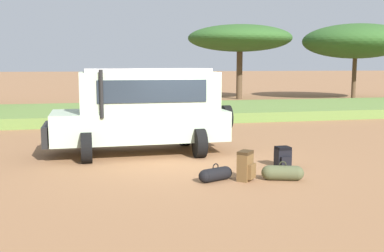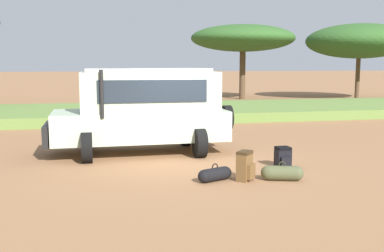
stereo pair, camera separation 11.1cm
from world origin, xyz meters
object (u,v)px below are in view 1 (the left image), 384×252
backpack_cluster_center (246,166)px  acacia_tree_left_mid (240,38)px  acacia_tree_centre_back (356,41)px  duffel_bag_soft_canvas (283,173)px  duffel_bag_low_black_case (216,174)px  safari_vehicle (144,109)px  backpack_beside_front_wheel (283,157)px

backpack_cluster_center → acacia_tree_left_mid: (7.56, 22.65, 4.12)m
acacia_tree_centre_back → duffel_bag_soft_canvas: bearing=-125.7°
backpack_cluster_center → acacia_tree_centre_back: acacia_tree_centre_back is taller
duffel_bag_low_black_case → acacia_tree_centre_back: size_ratio=0.10×
safari_vehicle → backpack_cluster_center: (1.81, -3.61, -0.97)m
duffel_bag_soft_canvas → acacia_tree_left_mid: acacia_tree_left_mid is taller
safari_vehicle → duffel_bag_soft_canvas: size_ratio=5.92×
safari_vehicle → backpack_cluster_center: 4.15m
safari_vehicle → acacia_tree_left_mid: acacia_tree_left_mid is taller
backpack_cluster_center → duffel_bag_low_black_case: (-0.66, 0.10, -0.17)m
duffel_bag_low_black_case → acacia_tree_left_mid: size_ratio=0.11×
duffel_bag_soft_canvas → acacia_tree_centre_back: 26.34m
backpack_beside_front_wheel → duffel_bag_low_black_case: backpack_beside_front_wheel is taller
backpack_cluster_center → duffel_bag_soft_canvas: backpack_cluster_center is taller
safari_vehicle → duffel_bag_soft_canvas: bearing=-55.1°
safari_vehicle → backpack_beside_front_wheel: safari_vehicle is taller
backpack_beside_front_wheel → backpack_cluster_center: (-1.36, -1.06, 0.07)m
safari_vehicle → backpack_beside_front_wheel: bearing=-38.7°
safari_vehicle → backpack_beside_front_wheel: 4.21m
backpack_beside_front_wheel → backpack_cluster_center: 1.73m
backpack_cluster_center → acacia_tree_left_mid: acacia_tree_left_mid is taller
safari_vehicle → backpack_beside_front_wheel: (3.18, -2.55, -1.05)m
safari_vehicle → duffel_bag_low_black_case: (1.15, -3.50, -1.15)m
backpack_beside_front_wheel → safari_vehicle: bearing=141.3°
acacia_tree_left_mid → duffel_bag_soft_canvas: bearing=-106.5°
duffel_bag_low_black_case → backpack_beside_front_wheel: bearing=25.3°
backpack_beside_front_wheel → backpack_cluster_center: backpack_cluster_center is taller
acacia_tree_left_mid → backpack_beside_front_wheel: bearing=-106.0°
duffel_bag_soft_canvas → acacia_tree_centre_back: bearing=54.3°
duffel_bag_low_black_case → duffel_bag_soft_canvas: (1.47, -0.26, 0.02)m
duffel_bag_soft_canvas → acacia_tree_left_mid: bearing=73.5°
backpack_cluster_center → duffel_bag_soft_canvas: (0.81, -0.16, -0.16)m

